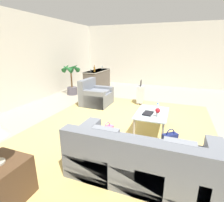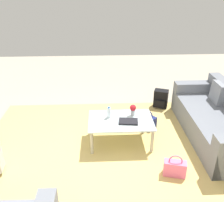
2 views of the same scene
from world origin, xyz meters
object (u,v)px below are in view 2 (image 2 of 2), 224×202
coffee_table_book (128,121)px  backpack_black (161,99)px  flower_vase (133,109)px  handbag_navy (148,121)px  coffee_table (121,123)px  couch (220,122)px  water_bottle (109,112)px  handbag_pink (175,168)px

coffee_table_book → backpack_black: size_ratio=0.79×
flower_vase → handbag_navy: bearing=-137.4°
coffee_table → handbag_navy: size_ratio=3.03×
handbag_navy → backpack_black: bearing=-117.6°
coffee_table → coffee_table_book: bearing=146.3°
handbag_navy → couch: bearing=163.1°
couch → handbag_navy: 1.29m
coffee_table_book → flower_vase: size_ratio=1.53×
water_bottle → flower_vase: bearing=-173.2°
flower_vase → handbag_navy: (-0.35, -0.32, -0.44)m
couch → handbag_pink: size_ratio=6.28×
couch → water_bottle: bearing=-0.0°
water_bottle → coffee_table_book: 0.38m
flower_vase → handbag_navy: 0.65m
handbag_navy → backpack_black: 0.93m
water_bottle → handbag_navy: size_ratio=0.57×
coffee_table → water_bottle: water_bottle is taller
couch → handbag_navy: bearing=-16.9°
coffee_table → flower_vase: bearing=-145.7°
coffee_table_book → handbag_pink: size_ratio=0.88×
flower_vase → couch: bearing=178.2°
couch → backpack_black: bearing=-56.3°
coffee_table → water_bottle: (0.20, -0.10, 0.15)m
coffee_table → coffee_table_book: coffee_table_book is taller
flower_vase → handbag_pink: size_ratio=0.57×
coffee_table → flower_vase: (-0.22, -0.15, 0.18)m
backpack_black → water_bottle: bearing=44.9°
water_bottle → backpack_black: bearing=-135.1°
handbag_navy → flower_vase: bearing=42.6°
handbag_pink → backpack_black: size_ratio=0.89×
water_bottle → handbag_navy: (-0.77, -0.37, -0.41)m
couch → handbag_navy: size_ratio=6.28×
couch → backpack_black: 1.44m
coffee_table_book → couch: bearing=-167.5°
handbag_navy → coffee_table_book: bearing=50.9°
water_bottle → flower_vase: flower_vase is taller
flower_vase → backpack_black: bearing=-124.3°
backpack_black → handbag_navy: bearing=62.4°
handbag_pink → handbag_navy: size_ratio=1.00×
couch → water_bottle: (1.99, -0.00, 0.24)m
water_bottle → flower_vase: 0.42m
coffee_table → backpack_black: (-1.00, -1.29, -0.20)m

